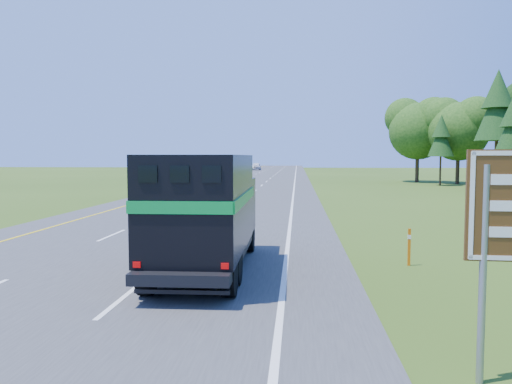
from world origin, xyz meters
TOP-DOWN VIEW (x-y plane):
  - road at (0.00, 50.00)m, footprint 15.00×260.00m
  - lane_markings at (0.00, 50.00)m, footprint 11.15×260.00m
  - horse_truck at (3.26, 13.95)m, footprint 2.47×7.51m
  - white_suv at (-3.05, 39.02)m, footprint 3.27×6.81m
  - far_car at (-4.05, 119.88)m, footprint 2.19×5.27m
  - delineator at (9.22, 15.33)m, footprint 0.09×0.05m

SIDE VIEW (x-z plane):
  - road at x=0.00m, z-range 0.00..0.04m
  - lane_markings at x=0.00m, z-range 0.04..0.05m
  - delineator at x=9.22m, z-range 0.04..1.18m
  - far_car at x=-4.05m, z-range 0.04..1.83m
  - white_suv at x=-3.05m, z-range 0.04..1.91m
  - horse_truck at x=3.26m, z-range 0.16..3.46m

